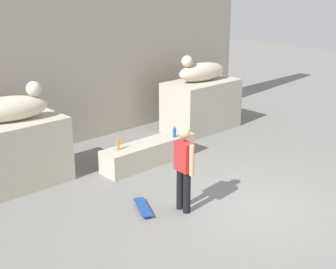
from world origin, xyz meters
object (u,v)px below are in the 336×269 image
(statue_reclining_left, at_px, (10,108))
(skateboard, at_px, (143,207))
(skater, at_px, (184,165))
(bottle_blue, at_px, (174,133))
(bottle_orange, at_px, (118,145))
(statue_reclining_right, at_px, (201,71))

(statue_reclining_left, bearing_deg, skateboard, -52.38)
(statue_reclining_left, distance_m, skateboard, 3.39)
(skater, height_order, bottle_blue, skater)
(skater, bearing_deg, bottle_blue, 145.71)
(skater, height_order, bottle_orange, skater)
(skateboard, bearing_deg, bottle_orange, -177.28)
(skater, bearing_deg, bottle_orange, -179.80)
(statue_reclining_left, distance_m, statue_reclining_right, 5.67)
(skater, relative_size, skateboard, 2.08)
(skateboard, distance_m, bottle_orange, 2.04)
(skater, relative_size, bottle_orange, 5.65)
(skater, distance_m, bottle_orange, 2.33)
(statue_reclining_left, bearing_deg, bottle_blue, -4.54)
(bottle_orange, bearing_deg, statue_reclining_left, 154.86)
(skater, xyz_separation_m, skateboard, (-0.56, 0.52, -0.86))
(statue_reclining_right, height_order, bottle_blue, statue_reclining_right)
(statue_reclining_left, height_order, statue_reclining_right, same)
(statue_reclining_right, relative_size, bottle_blue, 5.72)
(skateboard, height_order, bottle_blue, bottle_blue)
(statue_reclining_right, bearing_deg, statue_reclining_left, 5.51)
(statue_reclining_left, xyz_separation_m, statue_reclining_right, (5.67, 0.01, 0.00))
(statue_reclining_left, relative_size, statue_reclining_right, 1.03)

